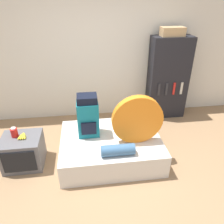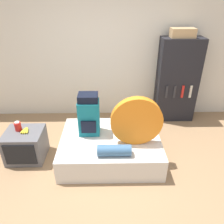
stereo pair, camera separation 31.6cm
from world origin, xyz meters
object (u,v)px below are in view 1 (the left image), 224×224
Objects in this scene: backpack at (88,116)px; bookshelf at (168,78)px; sleeping_roll at (118,150)px; canister at (14,132)px; television at (23,151)px; cardboard_box at (173,32)px; tent_bag at (137,120)px.

backpack is 1.98m from bookshelf.
canister is at bearing 161.76° from sleeping_roll.
backpack is at bearing 7.78° from television.
cardboard_box is (-0.03, -0.02, 0.90)m from bookshelf.
sleeping_roll is at bearing -16.88° from television.
sleeping_roll is (0.38, -0.56, -0.24)m from backpack.
canister is at bearing -156.98° from cardboard_box.
cardboard_box reaches higher than backpack.
sleeping_roll is at bearing -18.24° from canister.
canister is 0.09× the size of bookshelf.
cardboard_box reaches higher than canister.
tent_bag is 1.60× the size of sleeping_roll.
cardboard_box is at bearing 33.60° from backpack.
canister is (-0.08, 0.06, 0.31)m from television.
television is at bearing 163.12° from sleeping_roll.
bookshelf is (2.65, 1.22, 0.58)m from television.
backpack is 1.43× the size of sleeping_roll.
sleeping_roll is 2.11m from bookshelf.
tent_bag is at bearing -124.14° from cardboard_box.
tent_bag is at bearing -21.68° from backpack.
sleeping_roll is (-0.32, -0.28, -0.29)m from tent_bag.
sleeping_roll is 1.46m from television.
backpack is at bearing -146.40° from cardboard_box.
sleeping_roll is 0.81× the size of television.
cardboard_box is at bearing 52.76° from sleeping_roll.
tent_bag is at bearing -6.48° from canister.
backpack is 1.11m from television.
bookshelf is at bearing 26.14° from cardboard_box.
sleeping_roll is 0.28× the size of bookshelf.
bookshelf is 3.88× the size of cardboard_box.
cardboard_box reaches higher than sleeping_roll.
tent_bag is at bearing -124.77° from bookshelf.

